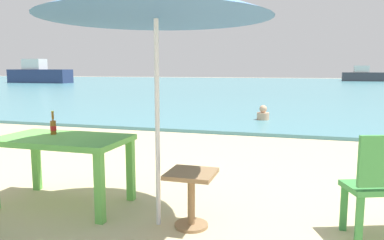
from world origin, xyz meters
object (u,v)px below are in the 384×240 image
object	(u,v)px
beer_bottle_amber	(53,126)
swimmer_person	(263,114)
boat_tanker	(39,74)
picnic_table_green	(63,147)
side_table_wood	(191,191)
boat_ferry	(365,76)

from	to	relation	value
beer_bottle_amber	swimmer_person	size ratio (longest dim) A/B	0.65
swimmer_person	boat_tanker	bearing A→B (deg)	138.94
picnic_table_green	side_table_wood	world-z (taller)	picnic_table_green
swimmer_person	boat_ferry	distance (m)	36.81
picnic_table_green	boat_ferry	size ratio (longest dim) A/B	0.29
swimmer_person	boat_tanker	distance (m)	32.45
boat_tanker	boat_ferry	world-z (taller)	boat_tanker
side_table_wood	boat_tanker	size ratio (longest dim) A/B	0.08
picnic_table_green	boat_ferry	bearing A→B (deg)	77.75
picnic_table_green	swimmer_person	bearing A→B (deg)	78.15
picnic_table_green	side_table_wood	size ratio (longest dim) A/B	2.59
beer_bottle_amber	side_table_wood	size ratio (longest dim) A/B	0.49
picnic_table_green	beer_bottle_amber	distance (m)	0.30
side_table_wood	boat_ferry	size ratio (longest dim) A/B	0.11
side_table_wood	boat_ferry	xyz separation A→B (m)	(7.81, 43.13, 0.36)
picnic_table_green	swimmer_person	xyz separation A→B (m)	(1.47, 7.00, -0.41)
swimmer_person	side_table_wood	bearing A→B (deg)	-89.66
swimmer_person	boat_tanker	world-z (taller)	boat_tanker
swimmer_person	beer_bottle_amber	bearing A→B (deg)	-103.56
swimmer_person	boat_ferry	xyz separation A→B (m)	(7.85, 35.95, 0.48)
beer_bottle_amber	boat_ferry	world-z (taller)	boat_ferry
swimmer_person	boat_tanker	xyz separation A→B (m)	(-24.46, 21.31, 0.70)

